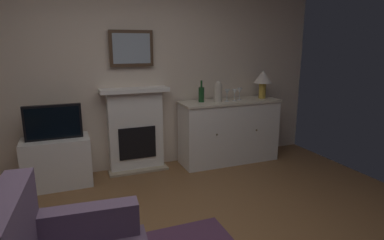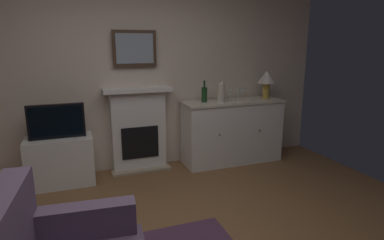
{
  "view_description": "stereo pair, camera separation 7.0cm",
  "coord_description": "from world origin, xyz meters",
  "px_view_note": "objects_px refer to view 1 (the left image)",
  "views": [
    {
      "loc": [
        -0.69,
        -1.99,
        1.65
      ],
      "look_at": [
        0.33,
        0.56,
        1.0
      ],
      "focal_mm": 30.22,
      "sensor_mm": 36.0,
      "label": 1
    },
    {
      "loc": [
        -0.62,
        -2.01,
        1.65
      ],
      "look_at": [
        0.33,
        0.56,
        1.0
      ],
      "focal_mm": 30.22,
      "sensor_mm": 36.0,
      "label": 2
    }
  ],
  "objects_px": {
    "sideboard_cabinet": "(229,131)",
    "vase_decorative": "(218,92)",
    "fireplace_unit": "(136,130)",
    "wine_bottle": "(201,94)",
    "wine_glass_left": "(227,92)",
    "wine_glass_center": "(235,92)",
    "wine_glass_right": "(240,91)",
    "tv_cabinet": "(57,162)",
    "tv_set": "(53,122)",
    "framed_picture": "(131,48)",
    "table_lamp": "(263,79)"
  },
  "relations": [
    {
      "from": "fireplace_unit",
      "to": "framed_picture",
      "type": "bearing_deg",
      "value": 90.0
    },
    {
      "from": "wine_glass_center",
      "to": "wine_glass_left",
      "type": "bearing_deg",
      "value": 174.27
    },
    {
      "from": "wine_glass_right",
      "to": "tv_set",
      "type": "height_order",
      "value": "wine_glass_right"
    },
    {
      "from": "wine_glass_center",
      "to": "tv_cabinet",
      "type": "relative_size",
      "value": 0.22
    },
    {
      "from": "sideboard_cabinet",
      "to": "table_lamp",
      "type": "relative_size",
      "value": 3.52
    },
    {
      "from": "framed_picture",
      "to": "tv_cabinet",
      "type": "height_order",
      "value": "framed_picture"
    },
    {
      "from": "sideboard_cabinet",
      "to": "wine_glass_left",
      "type": "xyz_separation_m",
      "value": [
        -0.07,
        -0.05,
        0.56
      ]
    },
    {
      "from": "wine_glass_left",
      "to": "tv_set",
      "type": "xyz_separation_m",
      "value": [
        -2.2,
        0.04,
        -0.22
      ]
    },
    {
      "from": "tv_set",
      "to": "table_lamp",
      "type": "bearing_deg",
      "value": 0.17
    },
    {
      "from": "framed_picture",
      "to": "tv_set",
      "type": "bearing_deg",
      "value": -166.69
    },
    {
      "from": "sideboard_cabinet",
      "to": "vase_decorative",
      "type": "height_order",
      "value": "vase_decorative"
    },
    {
      "from": "framed_picture",
      "to": "wine_glass_right",
      "type": "height_order",
      "value": "framed_picture"
    },
    {
      "from": "wine_glass_center",
      "to": "tv_cabinet",
      "type": "xyz_separation_m",
      "value": [
        -2.31,
        0.07,
        -0.71
      ]
    },
    {
      "from": "wine_glass_center",
      "to": "tv_set",
      "type": "height_order",
      "value": "wine_glass_center"
    },
    {
      "from": "wine_glass_left",
      "to": "vase_decorative",
      "type": "relative_size",
      "value": 0.59
    },
    {
      "from": "tv_cabinet",
      "to": "fireplace_unit",
      "type": "bearing_deg",
      "value": 9.45
    },
    {
      "from": "tv_cabinet",
      "to": "tv_set",
      "type": "bearing_deg",
      "value": -90.0
    },
    {
      "from": "wine_bottle",
      "to": "tv_cabinet",
      "type": "distance_m",
      "value": 1.98
    },
    {
      "from": "table_lamp",
      "to": "wine_glass_center",
      "type": "height_order",
      "value": "table_lamp"
    },
    {
      "from": "vase_decorative",
      "to": "tv_set",
      "type": "distance_m",
      "value": 2.07
    },
    {
      "from": "sideboard_cabinet",
      "to": "tv_set",
      "type": "distance_m",
      "value": 2.29
    },
    {
      "from": "fireplace_unit",
      "to": "tv_cabinet",
      "type": "distance_m",
      "value": 1.02
    },
    {
      "from": "wine_glass_left",
      "to": "wine_glass_center",
      "type": "distance_m",
      "value": 0.11
    },
    {
      "from": "table_lamp",
      "to": "wine_bottle",
      "type": "height_order",
      "value": "table_lamp"
    },
    {
      "from": "wine_bottle",
      "to": "wine_glass_left",
      "type": "xyz_separation_m",
      "value": [
        0.34,
        -0.08,
        0.01
      ]
    },
    {
      "from": "sideboard_cabinet",
      "to": "wine_glass_left",
      "type": "distance_m",
      "value": 0.57
    },
    {
      "from": "wine_bottle",
      "to": "tv_cabinet",
      "type": "relative_size",
      "value": 0.39
    },
    {
      "from": "wine_glass_left",
      "to": "tv_set",
      "type": "relative_size",
      "value": 0.27
    },
    {
      "from": "wine_bottle",
      "to": "wine_glass_right",
      "type": "distance_m",
      "value": 0.57
    },
    {
      "from": "fireplace_unit",
      "to": "vase_decorative",
      "type": "distance_m",
      "value": 1.2
    },
    {
      "from": "tv_set",
      "to": "wine_bottle",
      "type": "bearing_deg",
      "value": 1.33
    },
    {
      "from": "table_lamp",
      "to": "wine_bottle",
      "type": "distance_m",
      "value": 0.95
    },
    {
      "from": "table_lamp",
      "to": "framed_picture",
      "type": "bearing_deg",
      "value": 173.01
    },
    {
      "from": "wine_bottle",
      "to": "wine_glass_right",
      "type": "relative_size",
      "value": 1.76
    },
    {
      "from": "fireplace_unit",
      "to": "wine_glass_right",
      "type": "xyz_separation_m",
      "value": [
        1.44,
        -0.18,
        0.46
      ]
    },
    {
      "from": "sideboard_cabinet",
      "to": "wine_glass_center",
      "type": "height_order",
      "value": "wine_glass_center"
    },
    {
      "from": "fireplace_unit",
      "to": "wine_glass_center",
      "type": "distance_m",
      "value": 1.43
    },
    {
      "from": "wine_bottle",
      "to": "table_lamp",
      "type": "bearing_deg",
      "value": -2.13
    },
    {
      "from": "framed_picture",
      "to": "tv_cabinet",
      "type": "distance_m",
      "value": 1.64
    },
    {
      "from": "vase_decorative",
      "to": "wine_glass_right",
      "type": "bearing_deg",
      "value": 7.99
    },
    {
      "from": "wine_glass_right",
      "to": "table_lamp",
      "type": "bearing_deg",
      "value": -0.04
    },
    {
      "from": "wine_glass_left",
      "to": "tv_cabinet",
      "type": "height_order",
      "value": "wine_glass_left"
    },
    {
      "from": "wine_bottle",
      "to": "tv_cabinet",
      "type": "height_order",
      "value": "wine_bottle"
    },
    {
      "from": "framed_picture",
      "to": "wine_glass_center",
      "type": "height_order",
      "value": "framed_picture"
    },
    {
      "from": "framed_picture",
      "to": "fireplace_unit",
      "type": "bearing_deg",
      "value": -90.0
    },
    {
      "from": "wine_glass_right",
      "to": "tv_set",
      "type": "relative_size",
      "value": 0.27
    },
    {
      "from": "wine_glass_left",
      "to": "table_lamp",
      "type": "bearing_deg",
      "value": 4.46
    },
    {
      "from": "fireplace_unit",
      "to": "wine_bottle",
      "type": "height_order",
      "value": "wine_bottle"
    },
    {
      "from": "sideboard_cabinet",
      "to": "tv_cabinet",
      "type": "distance_m",
      "value": 2.27
    },
    {
      "from": "wine_bottle",
      "to": "vase_decorative",
      "type": "bearing_deg",
      "value": -22.29
    }
  ]
}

